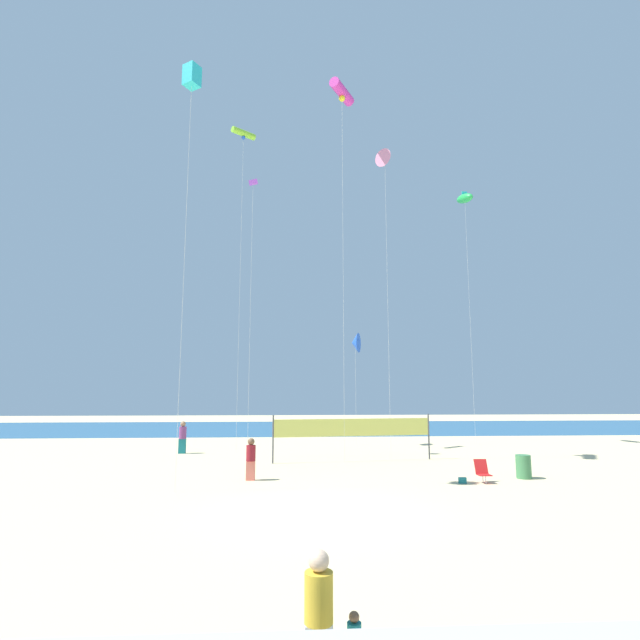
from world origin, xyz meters
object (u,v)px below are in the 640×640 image
object	(u,v)px
beachgoer_plum_shirt	(183,436)
volleyball_net	(353,429)
trash_barrel	(524,467)
kite_cyan_box	(192,78)
folding_beach_chair	(482,471)
mother_figure	(319,612)
kite_green_inflatable	(465,199)
kite_lime_tube	(244,135)
kite_violet_diamond	(253,190)
kite_pink_delta	(385,159)
beachgoer_maroon_shirt	(251,458)
kite_blue_delta	(355,343)
kite_magenta_tube	(342,93)
beach_handbag	(462,480)

from	to	relation	value
beachgoer_plum_shirt	volleyball_net	bearing A→B (deg)	170.01
trash_barrel	kite_cyan_box	size ratio (longest dim) A/B	0.06
volleyball_net	folding_beach_chair	bearing A→B (deg)	-54.74
folding_beach_chair	trash_barrel	distance (m)	2.22
mother_figure	kite_green_inflatable	bearing A→B (deg)	61.62
mother_figure	kite_lime_tube	size ratio (longest dim) A/B	0.08
kite_cyan_box	kite_violet_diamond	xyz separation A→B (m)	(1.80, 9.12, -0.88)
folding_beach_chair	kite_cyan_box	world-z (taller)	kite_cyan_box
kite_pink_delta	beachgoer_maroon_shirt	bearing A→B (deg)	-141.47
beachgoer_maroon_shirt	kite_violet_diamond	xyz separation A→B (m)	(-0.74, 6.90, 14.59)
kite_blue_delta	kite_violet_diamond	distance (m)	12.28
beachgoer_maroon_shirt	volleyball_net	bearing A→B (deg)	107.36
mother_figure	trash_barrel	world-z (taller)	mother_figure
kite_pink_delta	beachgoer_plum_shirt	bearing A→B (deg)	163.71
beachgoer_maroon_shirt	kite_green_inflatable	bearing A→B (deg)	102.71
kite_cyan_box	kite_lime_tube	bearing A→B (deg)	85.85
kite_magenta_tube	kite_green_inflatable	bearing A→B (deg)	39.22
kite_lime_tube	kite_violet_diamond	xyz separation A→B (m)	(0.93, -2.92, -5.08)
kite_green_inflatable	mother_figure	bearing A→B (deg)	-114.55
kite_lime_tube	kite_cyan_box	xyz separation A→B (m)	(-0.87, -12.04, -4.20)
beach_handbag	beachgoer_maroon_shirt	bearing A→B (deg)	171.93
kite_lime_tube	volleyball_net	bearing A→B (deg)	-35.08
beachgoer_plum_shirt	beach_handbag	bearing A→B (deg)	153.73
kite_green_inflatable	beachgoer_plum_shirt	bearing A→B (deg)	-168.37
trash_barrel	mother_figure	bearing A→B (deg)	-123.99
mother_figure	volleyball_net	world-z (taller)	volleyball_net
beachgoer_maroon_shirt	kite_cyan_box	distance (m)	15.83
kite_blue_delta	kite_cyan_box	bearing A→B (deg)	-120.29
kite_cyan_box	kite_magenta_tube	bearing A→B (deg)	45.06
volleyball_net	kite_violet_diamond	world-z (taller)	kite_violet_diamond
kite_green_inflatable	kite_pink_delta	bearing A→B (deg)	-135.28
mother_figure	beach_handbag	world-z (taller)	mother_figure
trash_barrel	kite_cyan_box	bearing A→B (deg)	-172.04
mother_figure	kite_blue_delta	distance (m)	27.73
beachgoer_plum_shirt	folding_beach_chair	size ratio (longest dim) A/B	2.09
mother_figure	kite_blue_delta	xyz separation A→B (m)	(4.06, 26.75, 6.07)
beachgoer_maroon_shirt	mother_figure	bearing A→B (deg)	-21.20
volleyball_net	kite_lime_tube	bearing A→B (deg)	144.92
volleyball_net	kite_green_inflatable	distance (m)	20.21
beachgoer_maroon_shirt	kite_pink_delta	distance (m)	18.36
mother_figure	beachgoer_plum_shirt	bearing A→B (deg)	102.28
kite_cyan_box	kite_magenta_tube	distance (m)	10.68
beachgoer_maroon_shirt	beachgoer_plum_shirt	size ratio (longest dim) A/B	0.91
folding_beach_chair	kite_magenta_tube	size ratio (longest dim) A/B	0.04
beachgoer_plum_shirt	folding_beach_chair	distance (m)	17.27
kite_lime_tube	kite_cyan_box	distance (m)	12.78
folding_beach_chair	trash_barrel	size ratio (longest dim) A/B	0.92
beach_handbag	kite_pink_delta	size ratio (longest dim) A/B	0.02
mother_figure	volleyball_net	xyz separation A→B (m)	(2.94, 19.44, 0.78)
mother_figure	kite_cyan_box	size ratio (longest dim) A/B	0.10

